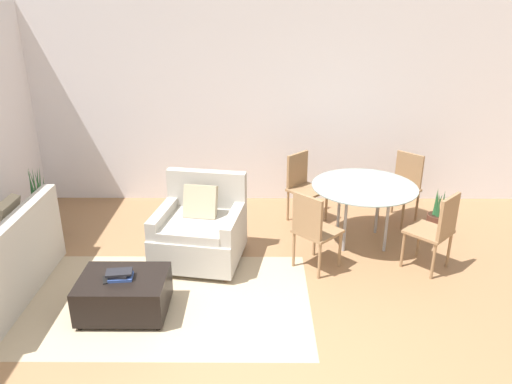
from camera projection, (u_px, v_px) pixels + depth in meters
name	position (u px, v px, depth m)	size (l,w,h in m)	color
ground_plane	(245.00, 378.00, 3.96)	(20.00, 20.00, 0.00)	#936B47
wall_back	(251.00, 106.00, 6.91)	(12.00, 0.06, 2.75)	white
area_rug	(161.00, 301.00, 4.95)	(2.95, 1.77, 0.01)	tan
armchair	(200.00, 231.00, 5.59)	(1.06, 1.03, 0.95)	#B2ADA3
ottoman	(124.00, 294.00, 4.69)	(0.81, 0.61, 0.38)	black
book_stack	(120.00, 275.00, 4.61)	(0.26, 0.18, 0.07)	#2D478C
tv_remote_primary	(105.00, 280.00, 4.59)	(0.08, 0.14, 0.01)	black
potted_plant	(42.00, 218.00, 6.16)	(0.34, 0.34, 0.92)	#333338
dining_table	(364.00, 191.00, 5.88)	(1.24, 1.24, 0.73)	#8C9E99
dining_chair_near_left	(313.00, 227.00, 5.32)	(0.59, 0.59, 0.90)	#93704C
dining_chair_near_right	(437.00, 227.00, 5.32)	(0.59, 0.59, 0.90)	#93704C
dining_chair_far_left	(303.00, 183.00, 6.55)	(0.59, 0.59, 0.90)	#93704C
dining_chair_far_right	(404.00, 183.00, 6.55)	(0.59, 0.59, 0.90)	#93704C
potted_plant_small	(436.00, 218.00, 6.31)	(0.24, 0.24, 0.60)	brown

